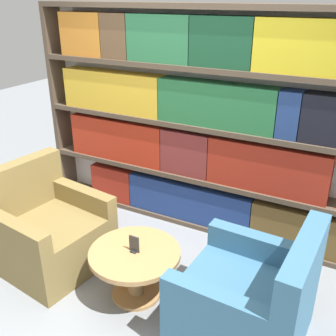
# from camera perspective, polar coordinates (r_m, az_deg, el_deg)

# --- Properties ---
(ground_plane) EXTENTS (14.00, 14.00, 0.00)m
(ground_plane) POSITION_cam_1_polar(r_m,az_deg,el_deg) (3.42, -6.27, -17.85)
(ground_plane) COLOR gray
(bookshelf) EXTENTS (3.45, 0.30, 2.20)m
(bookshelf) POSITION_cam_1_polar(r_m,az_deg,el_deg) (3.88, 4.24, 6.34)
(bookshelf) COLOR silver
(bookshelf) RESTS_ON ground_plane
(armchair_left) EXTENTS (0.94, 0.94, 0.92)m
(armchair_left) POSITION_cam_1_polar(r_m,az_deg,el_deg) (3.72, -16.99, -8.91)
(armchair_left) COLOR olive
(armchair_left) RESTS_ON ground_plane
(armchair_right) EXTENTS (0.88, 0.88, 0.92)m
(armchair_right) POSITION_cam_1_polar(r_m,az_deg,el_deg) (2.93, 11.61, -18.64)
(armchair_right) COLOR #386684
(armchair_right) RESTS_ON ground_plane
(coffee_table) EXTENTS (0.72, 0.72, 0.43)m
(coffee_table) POSITION_cam_1_polar(r_m,az_deg,el_deg) (3.22, -4.80, -13.71)
(coffee_table) COLOR #AD7F4C
(coffee_table) RESTS_ON ground_plane
(table_sign) EXTENTS (0.09, 0.06, 0.14)m
(table_sign) POSITION_cam_1_polar(r_m,az_deg,el_deg) (3.11, -4.91, -11.10)
(table_sign) COLOR black
(table_sign) RESTS_ON coffee_table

